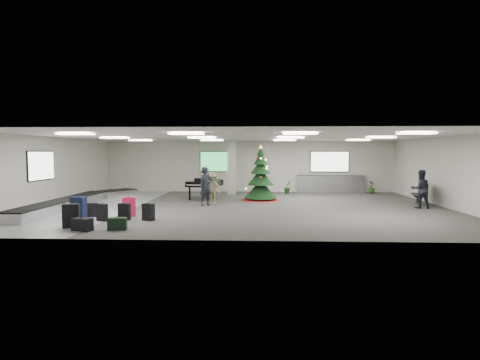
{
  "coord_description": "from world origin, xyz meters",
  "views": [
    {
      "loc": [
        0.51,
        -18.14,
        2.5
      ],
      "look_at": [
        -0.32,
        1.0,
        1.16
      ],
      "focal_mm": 30.0,
      "sensor_mm": 36.0,
      "label": 1
    }
  ],
  "objects_px": {
    "christmas_tree": "(261,181)",
    "bench": "(422,192)",
    "baggage_carousel": "(77,202)",
    "potted_plant_right": "(371,187)",
    "grand_piano": "(204,184)",
    "potted_plant_left": "(287,187)",
    "service_counter": "(330,184)",
    "traveler_a": "(206,186)",
    "traveler_b": "(212,188)",
    "pink_suitcase": "(129,207)",
    "traveler_bench": "(420,189)"
  },
  "relations": [
    {
      "from": "potted_plant_left",
      "to": "traveler_a",
      "type": "bearing_deg",
      "value": -127.77
    },
    {
      "from": "traveler_bench",
      "to": "potted_plant_left",
      "type": "distance_m",
      "value": 8.02
    },
    {
      "from": "pink_suitcase",
      "to": "traveler_b",
      "type": "height_order",
      "value": "traveler_b"
    },
    {
      "from": "potted_plant_right",
      "to": "traveler_bench",
      "type": "bearing_deg",
      "value": -87.05
    },
    {
      "from": "service_counter",
      "to": "grand_piano",
      "type": "relative_size",
      "value": 1.83
    },
    {
      "from": "christmas_tree",
      "to": "bench",
      "type": "bearing_deg",
      "value": -11.46
    },
    {
      "from": "grand_piano",
      "to": "bench",
      "type": "xyz_separation_m",
      "value": [
        10.59,
        -1.91,
        -0.22
      ]
    },
    {
      "from": "service_counter",
      "to": "traveler_a",
      "type": "height_order",
      "value": "traveler_a"
    },
    {
      "from": "baggage_carousel",
      "to": "bench",
      "type": "relative_size",
      "value": 5.52
    },
    {
      "from": "baggage_carousel",
      "to": "pink_suitcase",
      "type": "relative_size",
      "value": 12.4
    },
    {
      "from": "traveler_a",
      "to": "traveler_b",
      "type": "bearing_deg",
      "value": 25.45
    },
    {
      "from": "traveler_a",
      "to": "traveler_b",
      "type": "height_order",
      "value": "traveler_a"
    },
    {
      "from": "christmas_tree",
      "to": "traveler_b",
      "type": "xyz_separation_m",
      "value": [
        -2.33,
        -1.68,
        -0.22
      ]
    },
    {
      "from": "christmas_tree",
      "to": "potted_plant_left",
      "type": "height_order",
      "value": "christmas_tree"
    },
    {
      "from": "grand_piano",
      "to": "potted_plant_left",
      "type": "xyz_separation_m",
      "value": [
        4.61,
        2.74,
        -0.39
      ]
    },
    {
      "from": "traveler_b",
      "to": "potted_plant_right",
      "type": "xyz_separation_m",
      "value": [
        9.05,
        5.29,
        -0.39
      ]
    },
    {
      "from": "service_counter",
      "to": "traveler_b",
      "type": "height_order",
      "value": "traveler_b"
    },
    {
      "from": "grand_piano",
      "to": "potted_plant_right",
      "type": "distance_m",
      "value": 10.24
    },
    {
      "from": "traveler_bench",
      "to": "christmas_tree",
      "type": "bearing_deg",
      "value": -22.52
    },
    {
      "from": "christmas_tree",
      "to": "traveler_a",
      "type": "bearing_deg",
      "value": -138.01
    },
    {
      "from": "grand_piano",
      "to": "potted_plant_left",
      "type": "relative_size",
      "value": 2.6
    },
    {
      "from": "potted_plant_left",
      "to": "christmas_tree",
      "type": "bearing_deg",
      "value": -117.68
    },
    {
      "from": "grand_piano",
      "to": "christmas_tree",
      "type": "bearing_deg",
      "value": 1.63
    },
    {
      "from": "bench",
      "to": "traveler_b",
      "type": "bearing_deg",
      "value": -164.16
    },
    {
      "from": "traveler_bench",
      "to": "bench",
      "type": "bearing_deg",
      "value": -115.02
    },
    {
      "from": "traveler_a",
      "to": "potted_plant_right",
      "type": "bearing_deg",
      "value": -11.3
    },
    {
      "from": "traveler_bench",
      "to": "potted_plant_right",
      "type": "height_order",
      "value": "traveler_bench"
    },
    {
      "from": "baggage_carousel",
      "to": "christmas_tree",
      "type": "distance_m",
      "value": 8.98
    },
    {
      "from": "traveler_bench",
      "to": "traveler_a",
      "type": "bearing_deg",
      "value": -3.78
    },
    {
      "from": "pink_suitcase",
      "to": "potted_plant_left",
      "type": "height_order",
      "value": "potted_plant_left"
    },
    {
      "from": "bench",
      "to": "traveler_b",
      "type": "distance_m",
      "value": 9.94
    },
    {
      "from": "traveler_bench",
      "to": "service_counter",
      "type": "bearing_deg",
      "value": -69.06
    },
    {
      "from": "baggage_carousel",
      "to": "grand_piano",
      "type": "distance_m",
      "value": 6.37
    },
    {
      "from": "christmas_tree",
      "to": "traveler_b",
      "type": "bearing_deg",
      "value": -144.25
    },
    {
      "from": "traveler_a",
      "to": "traveler_bench",
      "type": "height_order",
      "value": "traveler_a"
    },
    {
      "from": "christmas_tree",
      "to": "traveler_b",
      "type": "distance_m",
      "value": 2.88
    },
    {
      "from": "baggage_carousel",
      "to": "grand_piano",
      "type": "relative_size",
      "value": 4.38
    },
    {
      "from": "potted_plant_right",
      "to": "traveler_b",
      "type": "bearing_deg",
      "value": -149.68
    },
    {
      "from": "pink_suitcase",
      "to": "traveler_b",
      "type": "relative_size",
      "value": 0.51
    },
    {
      "from": "christmas_tree",
      "to": "traveler_bench",
      "type": "relative_size",
      "value": 1.68
    },
    {
      "from": "grand_piano",
      "to": "potted_plant_right",
      "type": "xyz_separation_m",
      "value": [
        9.7,
        3.25,
        -0.44
      ]
    },
    {
      "from": "christmas_tree",
      "to": "bench",
      "type": "height_order",
      "value": "christmas_tree"
    },
    {
      "from": "service_counter",
      "to": "traveler_b",
      "type": "xyz_separation_m",
      "value": [
        -6.65,
        -5.7,
        0.22
      ]
    },
    {
      "from": "pink_suitcase",
      "to": "potted_plant_left",
      "type": "distance_m",
      "value": 11.01
    },
    {
      "from": "service_counter",
      "to": "traveler_bench",
      "type": "relative_size",
      "value": 2.36
    },
    {
      "from": "pink_suitcase",
      "to": "traveler_bench",
      "type": "height_order",
      "value": "traveler_bench"
    },
    {
      "from": "baggage_carousel",
      "to": "potted_plant_right",
      "type": "distance_m",
      "value": 16.51
    },
    {
      "from": "service_counter",
      "to": "potted_plant_left",
      "type": "distance_m",
      "value": 2.84
    },
    {
      "from": "baggage_carousel",
      "to": "traveler_bench",
      "type": "height_order",
      "value": "traveler_bench"
    },
    {
      "from": "baggage_carousel",
      "to": "traveler_b",
      "type": "height_order",
      "value": "traveler_b"
    }
  ]
}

